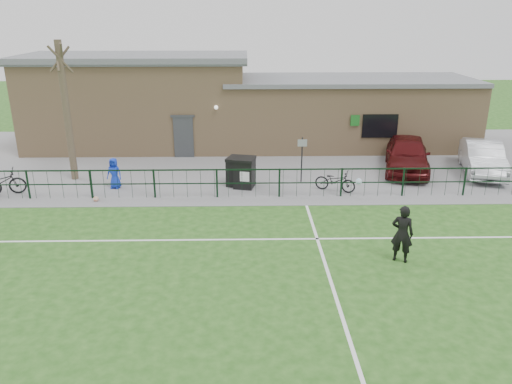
{
  "coord_description": "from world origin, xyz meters",
  "views": [
    {
      "loc": [
        -0.33,
        -10.9,
        7.02
      ],
      "look_at": [
        0.0,
        5.0,
        1.3
      ],
      "focal_mm": 35.0,
      "sensor_mm": 36.0,
      "label": 1
    }
  ],
  "objects_px": {
    "wheelie_bin_left": "(245,173)",
    "spectator_child": "(114,173)",
    "bare_tree": "(67,113)",
    "sign_post": "(302,160)",
    "ball_ground": "(96,199)",
    "bicycle_e": "(335,181)",
    "wheelie_bin_right": "(237,172)",
    "car_silver": "(483,158)",
    "car_maroon": "(407,154)"
  },
  "relations": [
    {
      "from": "bare_tree",
      "to": "sign_post",
      "type": "bearing_deg",
      "value": -3.7
    },
    {
      "from": "car_silver",
      "to": "ball_ground",
      "type": "distance_m",
      "value": 17.14
    },
    {
      "from": "spectator_child",
      "to": "bare_tree",
      "type": "bearing_deg",
      "value": 159.66
    },
    {
      "from": "wheelie_bin_left",
      "to": "sign_post",
      "type": "relative_size",
      "value": 0.6
    },
    {
      "from": "wheelie_bin_right",
      "to": "ball_ground",
      "type": "distance_m",
      "value": 5.88
    },
    {
      "from": "bare_tree",
      "to": "ball_ground",
      "type": "bearing_deg",
      "value": -58.77
    },
    {
      "from": "sign_post",
      "to": "ball_ground",
      "type": "height_order",
      "value": "sign_post"
    },
    {
      "from": "wheelie_bin_left",
      "to": "wheelie_bin_right",
      "type": "height_order",
      "value": "wheelie_bin_left"
    },
    {
      "from": "sign_post",
      "to": "bicycle_e",
      "type": "xyz_separation_m",
      "value": [
        1.28,
        -1.23,
        -0.55
      ]
    },
    {
      "from": "wheelie_bin_left",
      "to": "car_maroon",
      "type": "bearing_deg",
      "value": 28.62
    },
    {
      "from": "car_silver",
      "to": "bare_tree",
      "type": "bearing_deg",
      "value": -163.36
    },
    {
      "from": "wheelie_bin_left",
      "to": "ball_ground",
      "type": "bearing_deg",
      "value": -151.75
    },
    {
      "from": "car_silver",
      "to": "ball_ground",
      "type": "xyz_separation_m",
      "value": [
        -16.8,
        -3.31,
        -0.65
      ]
    },
    {
      "from": "spectator_child",
      "to": "ball_ground",
      "type": "xyz_separation_m",
      "value": [
        -0.38,
        -1.57,
        -0.56
      ]
    },
    {
      "from": "bicycle_e",
      "to": "ball_ground",
      "type": "bearing_deg",
      "value": 120.23
    },
    {
      "from": "wheelie_bin_left",
      "to": "car_silver",
      "type": "relative_size",
      "value": 0.27
    },
    {
      "from": "spectator_child",
      "to": "bicycle_e",
      "type": "bearing_deg",
      "value": 7.55
    },
    {
      "from": "bare_tree",
      "to": "car_maroon",
      "type": "bearing_deg",
      "value": 3.22
    },
    {
      "from": "wheelie_bin_left",
      "to": "car_maroon",
      "type": "distance_m",
      "value": 7.86
    },
    {
      "from": "bicycle_e",
      "to": "spectator_child",
      "type": "height_order",
      "value": "spectator_child"
    },
    {
      "from": "car_maroon",
      "to": "bare_tree",
      "type": "bearing_deg",
      "value": -161.49
    },
    {
      "from": "wheelie_bin_left",
      "to": "car_silver",
      "type": "height_order",
      "value": "car_silver"
    },
    {
      "from": "bare_tree",
      "to": "car_silver",
      "type": "relative_size",
      "value": 1.34
    },
    {
      "from": "car_maroon",
      "to": "car_silver",
      "type": "xyz_separation_m",
      "value": [
        3.37,
        -0.41,
        -0.08
      ]
    },
    {
      "from": "car_silver",
      "to": "spectator_child",
      "type": "xyz_separation_m",
      "value": [
        -16.42,
        -1.74,
        -0.08
      ]
    },
    {
      "from": "wheelie_bin_right",
      "to": "spectator_child",
      "type": "height_order",
      "value": "spectator_child"
    },
    {
      "from": "sign_post",
      "to": "bicycle_e",
      "type": "relative_size",
      "value": 1.17
    },
    {
      "from": "car_maroon",
      "to": "wheelie_bin_left",
      "type": "bearing_deg",
      "value": -149.08
    },
    {
      "from": "wheelie_bin_left",
      "to": "spectator_child",
      "type": "relative_size",
      "value": 0.92
    },
    {
      "from": "wheelie_bin_left",
      "to": "spectator_child",
      "type": "bearing_deg",
      "value": -166.64
    },
    {
      "from": "wheelie_bin_right",
      "to": "spectator_child",
      "type": "bearing_deg",
      "value": -158.32
    },
    {
      "from": "car_silver",
      "to": "bicycle_e",
      "type": "distance_m",
      "value": 7.55
    },
    {
      "from": "car_maroon",
      "to": "sign_post",
      "type": "bearing_deg",
      "value": -148.23
    },
    {
      "from": "car_maroon",
      "to": "ball_ground",
      "type": "height_order",
      "value": "car_maroon"
    },
    {
      "from": "spectator_child",
      "to": "car_maroon",
      "type": "bearing_deg",
      "value": 20.53
    },
    {
      "from": "sign_post",
      "to": "car_maroon",
      "type": "relative_size",
      "value": 0.42
    },
    {
      "from": "spectator_child",
      "to": "ball_ground",
      "type": "distance_m",
      "value": 1.71
    },
    {
      "from": "car_maroon",
      "to": "ball_ground",
      "type": "xyz_separation_m",
      "value": [
        -13.44,
        -3.72,
        -0.72
      ]
    },
    {
      "from": "bicycle_e",
      "to": "spectator_child",
      "type": "bearing_deg",
      "value": 110.79
    },
    {
      "from": "bare_tree",
      "to": "spectator_child",
      "type": "height_order",
      "value": "bare_tree"
    },
    {
      "from": "bare_tree",
      "to": "wheelie_bin_left",
      "type": "height_order",
      "value": "bare_tree"
    },
    {
      "from": "wheelie_bin_left",
      "to": "sign_post",
      "type": "height_order",
      "value": "sign_post"
    },
    {
      "from": "bare_tree",
      "to": "car_maroon",
      "type": "distance_m",
      "value": 15.35
    },
    {
      "from": "ball_ground",
      "to": "car_maroon",
      "type": "bearing_deg",
      "value": 15.47
    },
    {
      "from": "sign_post",
      "to": "ball_ground",
      "type": "bearing_deg",
      "value": -165.15
    },
    {
      "from": "car_maroon",
      "to": "car_silver",
      "type": "height_order",
      "value": "car_maroon"
    },
    {
      "from": "bare_tree",
      "to": "wheelie_bin_left",
      "type": "xyz_separation_m",
      "value": [
        7.6,
        -1.26,
        -2.38
      ]
    },
    {
      "from": "bicycle_e",
      "to": "spectator_child",
      "type": "distance_m",
      "value": 9.26
    },
    {
      "from": "sign_post",
      "to": "car_silver",
      "type": "distance_m",
      "value": 8.53
    },
    {
      "from": "bare_tree",
      "to": "bicycle_e",
      "type": "relative_size",
      "value": 3.52
    }
  ]
}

